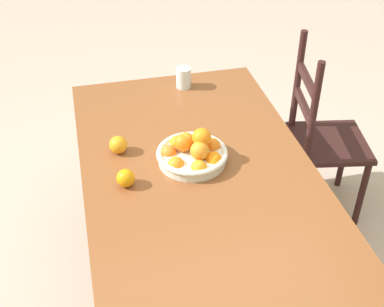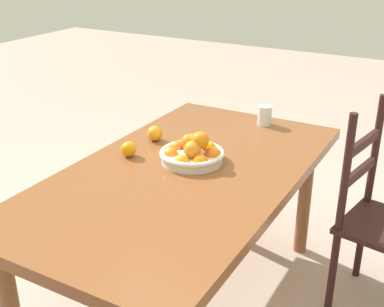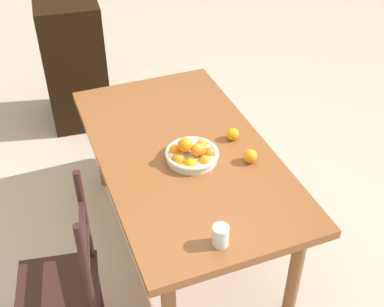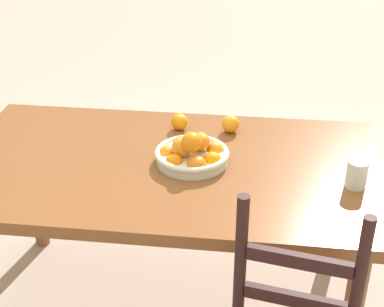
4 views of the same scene
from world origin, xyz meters
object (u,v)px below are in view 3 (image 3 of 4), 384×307
at_px(orange_loose_1, 233,134).
at_px(chair_near_window, 66,284).
at_px(dining_table, 183,161).
at_px(cabinet, 74,62).
at_px(fruit_bowl, 192,154).
at_px(drinking_glass, 221,236).
at_px(orange_loose_0, 250,156).

bearing_deg(orange_loose_1, chair_near_window, 112.83).
bearing_deg(dining_table, orange_loose_1, -91.38).
bearing_deg(cabinet, chair_near_window, 173.47).
xyz_separation_m(cabinet, fruit_bowl, (-1.79, -0.34, 0.25)).
relative_size(fruit_bowl, orange_loose_1, 4.08).
bearing_deg(drinking_glass, cabinet, 5.67).
distance_m(fruit_bowl, orange_loose_0, 0.32).
bearing_deg(dining_table, drinking_glass, 172.96).
bearing_deg(chair_near_window, dining_table, 130.96).
bearing_deg(fruit_bowl, chair_near_window, 114.58).
xyz_separation_m(cabinet, drinking_glass, (-2.40, -0.24, 0.26)).
bearing_deg(orange_loose_0, cabinet, 18.11).
relative_size(chair_near_window, orange_loose_0, 13.19).
relative_size(orange_loose_0, drinking_glass, 0.72).
relative_size(orange_loose_0, orange_loose_1, 1.05).
distance_m(cabinet, fruit_bowl, 1.84).
bearing_deg(chair_near_window, orange_loose_0, 112.34).
bearing_deg(orange_loose_0, drinking_glass, 141.18).
xyz_separation_m(fruit_bowl, drinking_glass, (-0.61, 0.10, 0.01)).
distance_m(chair_near_window, orange_loose_1, 1.21).
distance_m(chair_near_window, drinking_glass, 0.80).
xyz_separation_m(dining_table, chair_near_window, (-0.46, 0.78, -0.20)).
height_order(chair_near_window, fruit_bowl, chair_near_window).
relative_size(dining_table, drinking_glass, 16.14).
height_order(dining_table, orange_loose_0, orange_loose_0).
distance_m(fruit_bowl, orange_loose_1, 0.30).
relative_size(orange_loose_1, drinking_glass, 0.69).
xyz_separation_m(dining_table, fruit_bowl, (-0.10, -0.01, 0.12)).
xyz_separation_m(orange_loose_1, drinking_glass, (-0.71, 0.39, 0.02)).
xyz_separation_m(dining_table, orange_loose_1, (-0.01, -0.30, 0.12)).
height_order(fruit_bowl, orange_loose_1, fruit_bowl).
relative_size(dining_table, chair_near_window, 1.69).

